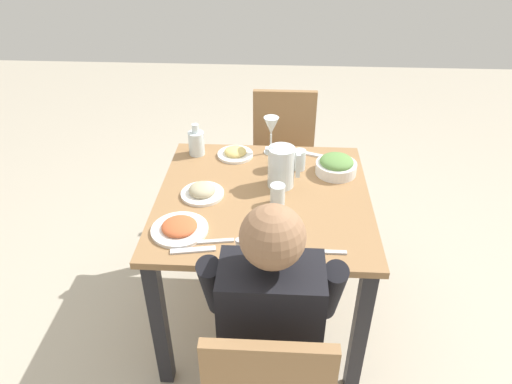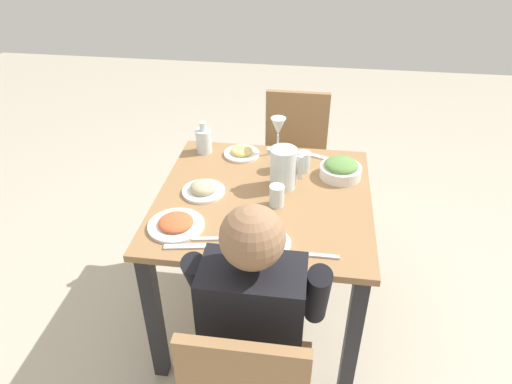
# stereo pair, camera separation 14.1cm
# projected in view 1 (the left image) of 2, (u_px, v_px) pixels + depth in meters

# --- Properties ---
(ground_plane) EXTENTS (8.00, 8.00, 0.00)m
(ground_plane) POSITION_uv_depth(u_px,v_px,m) (262.00, 312.00, 2.49)
(ground_plane) COLOR #B7AD99
(dining_table) EXTENTS (0.94, 0.94, 0.74)m
(dining_table) POSITION_uv_depth(u_px,v_px,m) (263.00, 217.00, 2.14)
(dining_table) COLOR #997047
(dining_table) RESTS_ON ground_plane
(chair_far) EXTENTS (0.40, 0.40, 0.88)m
(chair_far) POSITION_uv_depth(u_px,v_px,m) (283.00, 156.00, 2.88)
(chair_far) COLOR #997047
(chair_far) RESTS_ON ground_plane
(diner_near) EXTENTS (0.48, 0.53, 1.17)m
(diner_near) POSITION_uv_depth(u_px,v_px,m) (271.00, 318.00, 1.62)
(diner_near) COLOR black
(diner_near) RESTS_ON ground_plane
(water_pitcher) EXTENTS (0.16, 0.12, 0.19)m
(water_pitcher) POSITION_uv_depth(u_px,v_px,m) (281.00, 167.00, 2.09)
(water_pitcher) COLOR silver
(water_pitcher) RESTS_ON dining_table
(salad_bowl) EXTENTS (0.19, 0.19, 0.09)m
(salad_bowl) POSITION_uv_depth(u_px,v_px,m) (336.00, 165.00, 2.21)
(salad_bowl) COLOR white
(salad_bowl) RESTS_ON dining_table
(plate_fries) EXTENTS (0.18, 0.18, 0.04)m
(plate_fries) POSITION_uv_depth(u_px,v_px,m) (235.00, 153.00, 2.37)
(plate_fries) COLOR white
(plate_fries) RESTS_ON dining_table
(plate_beans) EXTENTS (0.19, 0.19, 0.06)m
(plate_beans) POSITION_uv_depth(u_px,v_px,m) (202.00, 191.00, 2.07)
(plate_beans) COLOR white
(plate_beans) RESTS_ON dining_table
(plate_yoghurt) EXTENTS (0.18, 0.18, 0.05)m
(plate_yoghurt) POSITION_uv_depth(u_px,v_px,m) (274.00, 240.00, 1.79)
(plate_yoghurt) COLOR white
(plate_yoghurt) RESTS_ON dining_table
(plate_rice_curry) EXTENTS (0.23, 0.23, 0.04)m
(plate_rice_curry) POSITION_uv_depth(u_px,v_px,m) (180.00, 228.00, 1.86)
(plate_rice_curry) COLOR white
(plate_rice_curry) RESTS_ON dining_table
(water_glass_center) EXTENTS (0.06, 0.06, 0.10)m
(water_glass_center) POSITION_uv_depth(u_px,v_px,m) (299.00, 160.00, 2.24)
(water_glass_center) COLOR silver
(water_glass_center) RESTS_ON dining_table
(water_glass_by_pitcher) EXTENTS (0.06, 0.06, 0.09)m
(water_glass_by_pitcher) POSITION_uv_depth(u_px,v_px,m) (278.00, 195.00, 1.99)
(water_glass_by_pitcher) COLOR silver
(water_glass_by_pitcher) RESTS_ON dining_table
(water_glass_near_right) EXTENTS (0.07, 0.07, 0.10)m
(water_glass_near_right) POSITION_uv_depth(u_px,v_px,m) (278.00, 159.00, 2.24)
(water_glass_near_right) COLOR silver
(water_glass_near_right) RESTS_ON dining_table
(wine_glass) EXTENTS (0.08, 0.08, 0.20)m
(wine_glass) POSITION_uv_depth(u_px,v_px,m) (271.00, 128.00, 2.32)
(wine_glass) COLOR silver
(wine_glass) RESTS_ON dining_table
(oil_carafe) EXTENTS (0.08, 0.08, 0.16)m
(oil_carafe) POSITION_uv_depth(u_px,v_px,m) (197.00, 144.00, 2.36)
(oil_carafe) COLOR silver
(oil_carafe) RESTS_ON dining_table
(salt_shaker) EXTENTS (0.03, 0.03, 0.05)m
(salt_shaker) POSITION_uv_depth(u_px,v_px,m) (239.00, 245.00, 1.75)
(salt_shaker) COLOR white
(salt_shaker) RESTS_ON dining_table
(fork_near) EXTENTS (0.17, 0.08, 0.01)m
(fork_near) POSITION_uv_depth(u_px,v_px,m) (316.00, 155.00, 2.37)
(fork_near) COLOR silver
(fork_near) RESTS_ON dining_table
(knife_near) EXTENTS (0.19, 0.05, 0.01)m
(knife_near) POSITION_uv_depth(u_px,v_px,m) (210.00, 241.00, 1.80)
(knife_near) COLOR silver
(knife_near) RESTS_ON dining_table
(fork_far) EXTENTS (0.17, 0.05, 0.01)m
(fork_far) POSITION_uv_depth(u_px,v_px,m) (193.00, 250.00, 1.76)
(fork_far) COLOR silver
(fork_far) RESTS_ON dining_table
(knife_far) EXTENTS (0.19, 0.02, 0.01)m
(knife_far) POSITION_uv_depth(u_px,v_px,m) (322.00, 252.00, 1.75)
(knife_far) COLOR silver
(knife_far) RESTS_ON dining_table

